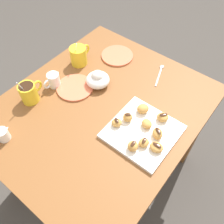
% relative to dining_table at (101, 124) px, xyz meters
% --- Properties ---
extents(ground_plane, '(8.00, 8.00, 0.00)m').
position_rel_dining_table_xyz_m(ground_plane, '(0.00, 0.00, -0.61)').
color(ground_plane, '#423D38').
extents(dining_table, '(1.01, 0.85, 0.74)m').
position_rel_dining_table_xyz_m(dining_table, '(0.00, 0.00, 0.00)').
color(dining_table, brown).
rests_on(dining_table, ground_plane).
extents(pastry_plate_square, '(0.28, 0.28, 0.02)m').
position_rel_dining_table_xyz_m(pastry_plate_square, '(0.01, -0.23, 0.14)').
color(pastry_plate_square, white).
rests_on(pastry_plate_square, dining_table).
extents(coffee_mug_yellow_left, '(0.12, 0.08, 0.15)m').
position_rel_dining_table_xyz_m(coffee_mug_yellow_left, '(-0.17, 0.29, 0.18)').
color(coffee_mug_yellow_left, yellow).
rests_on(coffee_mug_yellow_left, dining_table).
extents(coffee_mug_yellow_right, '(0.13, 0.09, 0.15)m').
position_rel_dining_table_xyz_m(coffee_mug_yellow_right, '(0.17, 0.29, 0.18)').
color(coffee_mug_yellow_right, yellow).
rests_on(coffee_mug_yellow_right, dining_table).
extents(cream_pitcher_white, '(0.10, 0.06, 0.07)m').
position_rel_dining_table_xyz_m(cream_pitcher_white, '(-0.03, 0.27, 0.17)').
color(cream_pitcher_white, white).
rests_on(cream_pitcher_white, dining_table).
extents(ice_cream_bowl, '(0.12, 0.12, 0.09)m').
position_rel_dining_table_xyz_m(ice_cream_bowl, '(0.11, 0.10, 0.17)').
color(ice_cream_bowl, white).
rests_on(ice_cream_bowl, dining_table).
extents(chocolate_sauce_pitcher, '(0.09, 0.05, 0.06)m').
position_rel_dining_table_xyz_m(chocolate_sauce_pitcher, '(-0.38, 0.21, 0.16)').
color(chocolate_sauce_pitcher, white).
rests_on(chocolate_sauce_pitcher, dining_table).
extents(saucer_coral_left, '(0.18, 0.18, 0.01)m').
position_rel_dining_table_xyz_m(saucer_coral_left, '(0.02, 0.18, 0.14)').
color(saucer_coral_left, '#E5704C').
rests_on(saucer_coral_left, dining_table).
extents(saucer_coral_right, '(0.18, 0.18, 0.01)m').
position_rel_dining_table_xyz_m(saucer_coral_right, '(0.34, 0.16, 0.14)').
color(saucer_coral_right, '#E5704C').
rests_on(saucer_coral_right, dining_table).
extents(loose_spoon_near_saucer, '(0.16, 0.06, 0.01)m').
position_rel_dining_table_xyz_m(loose_spoon_near_saucer, '(0.37, -0.10, 0.13)').
color(loose_spoon_near_saucer, silver).
rests_on(loose_spoon_near_saucer, dining_table).
extents(beignet_0, '(0.06, 0.06, 0.04)m').
position_rel_dining_table_xyz_m(beignet_0, '(-0.09, -0.25, 0.17)').
color(beignet_0, '#D19347').
rests_on(beignet_0, pastry_plate_square).
extents(chocolate_drizzle_0, '(0.03, 0.02, 0.00)m').
position_rel_dining_table_xyz_m(chocolate_drizzle_0, '(-0.09, -0.25, 0.19)').
color(chocolate_drizzle_0, '#381E11').
rests_on(chocolate_drizzle_0, beignet_0).
extents(beignet_1, '(0.07, 0.07, 0.03)m').
position_rel_dining_table_xyz_m(beignet_1, '(0.11, -0.27, 0.16)').
color(beignet_1, '#D19347').
rests_on(beignet_1, pastry_plate_square).
extents(chocolate_drizzle_1, '(0.04, 0.04, 0.00)m').
position_rel_dining_table_xyz_m(chocolate_drizzle_1, '(0.11, -0.27, 0.18)').
color(chocolate_drizzle_1, '#381E11').
rests_on(chocolate_drizzle_1, beignet_1).
extents(beignet_2, '(0.06, 0.06, 0.03)m').
position_rel_dining_table_xyz_m(beignet_2, '(0.04, -0.23, 0.16)').
color(beignet_2, '#D19347').
rests_on(beignet_2, pastry_plate_square).
extents(beignet_3, '(0.06, 0.06, 0.04)m').
position_rel_dining_table_xyz_m(beignet_3, '(0.01, -0.15, 0.17)').
color(beignet_3, '#D19347').
rests_on(beignet_3, pastry_plate_square).
extents(chocolate_drizzle_3, '(0.03, 0.03, 0.00)m').
position_rel_dining_table_xyz_m(chocolate_drizzle_3, '(0.01, -0.15, 0.19)').
color(chocolate_drizzle_3, '#381E11').
rests_on(chocolate_drizzle_3, beignet_3).
extents(beignet_4, '(0.06, 0.06, 0.03)m').
position_rel_dining_table_xyz_m(beignet_4, '(-0.04, -0.13, 0.16)').
color(beignet_4, '#D19347').
rests_on(beignet_4, pastry_plate_square).
extents(chocolate_drizzle_4, '(0.03, 0.03, 0.00)m').
position_rel_dining_table_xyz_m(chocolate_drizzle_4, '(-0.04, -0.13, 0.18)').
color(chocolate_drizzle_4, '#381E11').
rests_on(chocolate_drizzle_4, beignet_4).
extents(beignet_5, '(0.05, 0.05, 0.03)m').
position_rel_dining_table_xyz_m(beignet_5, '(-0.05, -0.28, 0.16)').
color(beignet_5, '#D19347').
rests_on(beignet_5, pastry_plate_square).
extents(chocolate_drizzle_5, '(0.03, 0.02, 0.00)m').
position_rel_dining_table_xyz_m(chocolate_drizzle_5, '(-0.05, -0.28, 0.18)').
color(chocolate_drizzle_5, '#381E11').
rests_on(chocolate_drizzle_5, beignet_5).
extents(beignet_6, '(0.07, 0.07, 0.04)m').
position_rel_dining_table_xyz_m(beignet_6, '(0.02, -0.30, 0.17)').
color(beignet_6, '#D19347').
rests_on(beignet_6, pastry_plate_square).
extents(chocolate_drizzle_6, '(0.03, 0.04, 0.00)m').
position_rel_dining_table_xyz_m(chocolate_drizzle_6, '(0.02, -0.30, 0.19)').
color(chocolate_drizzle_6, '#381E11').
rests_on(chocolate_drizzle_6, beignet_6).
extents(beignet_7, '(0.06, 0.06, 0.03)m').
position_rel_dining_table_xyz_m(beignet_7, '(-0.03, -0.33, 0.16)').
color(beignet_7, '#D19347').
rests_on(beignet_7, pastry_plate_square).
extents(chocolate_drizzle_7, '(0.02, 0.04, 0.00)m').
position_rel_dining_table_xyz_m(chocolate_drizzle_7, '(-0.03, -0.33, 0.18)').
color(chocolate_drizzle_7, '#381E11').
rests_on(chocolate_drizzle_7, beignet_7).
extents(beignet_8, '(0.07, 0.07, 0.04)m').
position_rel_dining_table_xyz_m(beignet_8, '(0.09, -0.17, 0.17)').
color(beignet_8, '#D19347').
rests_on(beignet_8, pastry_plate_square).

